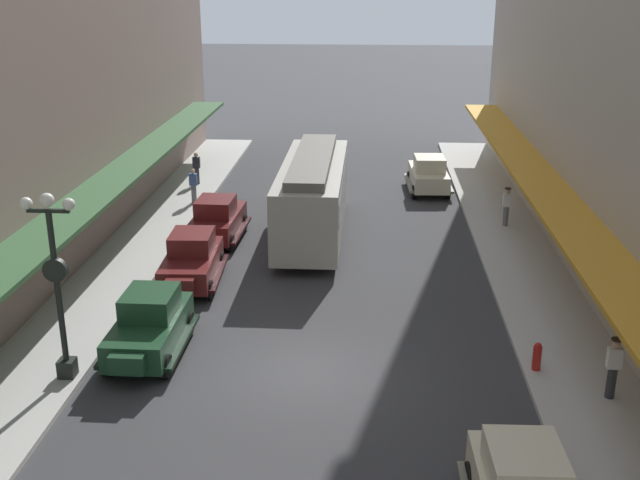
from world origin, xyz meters
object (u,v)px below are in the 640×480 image
Objects in this scene: streetcar at (313,193)px; lamp_post_with_clock at (57,279)px; fire_hydrant at (537,356)px; pedestrian_3 at (613,367)px; parked_car_0 at (429,173)px; pedestrian_2 at (197,168)px; parked_car_3 at (217,218)px; pedestrian_0 at (507,206)px; parked_car_4 at (192,259)px; pedestrian_4 at (193,186)px; parked_car_1 at (149,323)px.

lamp_post_with_clock is (-5.74, -12.49, 1.08)m from streetcar.
fire_hydrant is 2.15m from pedestrian_3.
pedestrian_2 is at bearing 179.38° from parked_car_0.
pedestrian_2 is (-2.65, 8.15, 0.05)m from parked_car_3.
parked_car_0 is at bearing -0.62° from pedestrian_2.
streetcar is at bearing -169.19° from pedestrian_0.
parked_car_4 is 9.72m from pedestrian_4.
streetcar is (3.89, 0.70, 0.96)m from parked_car_3.
fire_hydrant is 0.49× the size of pedestrian_3.
parked_car_4 is at bearing -78.39° from pedestrian_2.
streetcar reaches higher than parked_car_4.
streetcar reaches higher than parked_car_3.
pedestrian_4 is at bearing 97.77° from parked_car_1.
fire_hydrant is at bearing -2.90° from parked_car_1.
parked_car_4 is 14.44m from pedestrian_3.
parked_car_1 reaches higher than pedestrian_0.
lamp_post_with_clock is 20.05m from pedestrian_2.
parked_car_3 is 12.31m from pedestrian_0.
parked_car_0 is 6.46m from pedestrian_0.
pedestrian_0 is (13.95, 14.05, -1.97)m from lamp_post_with_clock.
streetcar is at bearing -48.71° from pedestrian_2.
streetcar reaches higher than pedestrian_3.
lamp_post_with_clock is (-1.84, -7.06, 2.04)m from parked_car_4.
parked_car_1 is at bearing -134.65° from pedestrian_0.
lamp_post_with_clock is 6.29× the size of fire_hydrant.
parked_car_4 is at bearing -90.10° from parked_car_3.
lamp_post_with_clock reaches higher than pedestrian_4.
pedestrian_4 is at bearing 169.96° from pedestrian_0.
parked_car_1 reaches higher than pedestrian_4.
pedestrian_3 reaches higher than pedestrian_4.
parked_car_1 is 0.99× the size of parked_car_4.
streetcar is 5.86× the size of pedestrian_2.
parked_car_3 is at bearing -66.67° from pedestrian_4.
parked_car_1 is at bearing -117.03° from parked_car_0.
pedestrian_2 is (-14.75, 5.88, -0.02)m from pedestrian_0.
pedestrian_3 is (0.41, -14.20, 0.00)m from pedestrian_0.
pedestrian_2 is at bearing 108.03° from parked_car_3.
parked_car_1 is 2.60× the size of pedestrian_4.
parked_car_3 is 12.10m from lamp_post_with_clock.
parked_car_3 is 8.57m from pedestrian_2.
streetcar is at bearing -125.77° from parked_car_0.
parked_car_3 is 2.57× the size of pedestrian_0.
pedestrian_3 is (12.50, -11.93, 0.07)m from parked_car_3.
streetcar is at bearing 124.30° from pedestrian_3.
pedestrian_2 is at bearing 125.90° from fire_hydrant.
parked_car_0 is 2.58× the size of pedestrian_0.
lamp_post_with_clock reaches higher than pedestrian_2.
fire_hydrant is at bearing -49.82° from pedestrian_4.
parked_car_1 is at bearing -81.83° from pedestrian_2.
fire_hydrant is 23.12m from pedestrian_2.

